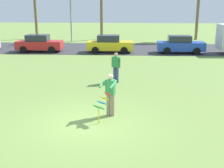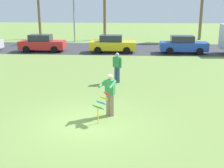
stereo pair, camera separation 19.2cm
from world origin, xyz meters
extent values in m
plane|color=olive|center=(0.00, 0.00, 0.00)|extent=(120.00, 120.00, 0.00)
cube|color=#38383D|center=(0.00, 19.17, 0.01)|extent=(120.00, 8.00, 0.01)
cylinder|color=gray|center=(0.89, 0.86, 0.45)|extent=(0.16, 0.16, 0.90)
cylinder|color=gray|center=(0.72, 0.92, 0.45)|extent=(0.16, 0.16, 0.90)
cube|color=#338C4C|center=(0.81, 0.89, 1.20)|extent=(0.41, 0.33, 0.60)
sphere|color=beige|center=(0.81, 0.89, 1.62)|extent=(0.22, 0.22, 0.22)
cylinder|color=#338C4C|center=(0.93, 0.58, 1.38)|extent=(0.28, 0.58, 0.24)
cylinder|color=#338C4C|center=(0.52, 0.73, 1.38)|extent=(0.28, 0.58, 0.24)
cube|color=red|center=(0.73, 0.43, 1.05)|extent=(0.26, 0.25, 0.12)
cube|color=yellow|center=(0.63, 0.30, 0.92)|extent=(0.34, 0.31, 0.12)
cube|color=#1E99D8|center=(0.53, 0.17, 0.78)|extent=(0.41, 0.37, 0.12)
cube|color=green|center=(0.43, 0.04, 0.64)|extent=(0.49, 0.43, 0.12)
cylinder|color=yellow|center=(0.43, 0.04, 0.32)|extent=(0.04, 0.04, 0.64)
cube|color=red|center=(-6.92, 16.77, 0.64)|extent=(4.25, 1.82, 0.76)
cube|color=#282D38|center=(-7.07, 16.76, 1.30)|extent=(2.06, 1.45, 0.60)
cylinder|color=black|center=(-5.64, 17.61, 0.32)|extent=(0.65, 0.24, 0.64)
cylinder|color=black|center=(-5.59, 16.00, 0.32)|extent=(0.65, 0.24, 0.64)
cylinder|color=black|center=(-8.24, 17.53, 0.32)|extent=(0.65, 0.24, 0.64)
cylinder|color=black|center=(-8.19, 15.92, 0.32)|extent=(0.65, 0.24, 0.64)
cube|color=yellow|center=(-0.28, 16.77, 0.64)|extent=(4.23, 1.77, 0.76)
cube|color=#282D38|center=(-0.43, 16.76, 1.30)|extent=(2.04, 1.43, 0.60)
cylinder|color=black|center=(1.01, 17.59, 0.32)|extent=(0.64, 0.23, 0.64)
cylinder|color=black|center=(1.04, 15.98, 0.32)|extent=(0.64, 0.23, 0.64)
cylinder|color=black|center=(-1.59, 17.55, 0.32)|extent=(0.64, 0.23, 0.64)
cylinder|color=black|center=(-1.57, 15.94, 0.32)|extent=(0.64, 0.23, 0.64)
cube|color=#2347B7|center=(6.18, 16.77, 0.64)|extent=(4.23, 1.77, 0.76)
cube|color=#282D38|center=(6.03, 16.77, 1.30)|extent=(2.04, 1.43, 0.60)
cylinder|color=black|center=(7.50, 17.55, 0.32)|extent=(0.64, 0.23, 0.64)
cylinder|color=black|center=(7.47, 15.94, 0.32)|extent=(0.64, 0.23, 0.64)
cylinder|color=black|center=(4.89, 17.59, 0.32)|extent=(0.64, 0.23, 0.64)
cylinder|color=black|center=(4.87, 15.98, 0.32)|extent=(0.64, 0.23, 0.64)
cylinder|color=brown|center=(-10.55, 27.53, 3.51)|extent=(0.36, 0.36, 7.01)
cylinder|color=brown|center=(-2.04, 26.94, 4.37)|extent=(0.36, 0.36, 8.75)
cylinder|color=brown|center=(9.83, 27.50, 3.65)|extent=(0.36, 0.36, 7.30)
cylinder|color=#9E9EA3|center=(-5.31, 24.03, 3.50)|extent=(0.16, 0.16, 7.00)
cylinder|color=#384772|center=(0.86, 6.04, 0.45)|extent=(0.16, 0.16, 0.90)
cylinder|color=#384772|center=(0.70, 6.12, 0.45)|extent=(0.16, 0.16, 0.90)
cube|color=#338C4C|center=(0.78, 6.08, 1.20)|extent=(0.42, 0.36, 0.60)
sphere|color=tan|center=(0.78, 6.08, 1.62)|extent=(0.22, 0.22, 0.22)
cylinder|color=#338C4C|center=(0.99, 5.97, 1.17)|extent=(0.09, 0.09, 0.58)
cylinder|color=#338C4C|center=(0.56, 6.19, 1.17)|extent=(0.09, 0.09, 0.58)
camera|label=1|loc=(1.55, -10.23, 4.39)|focal=46.99mm
camera|label=2|loc=(1.75, -10.21, 4.39)|focal=46.99mm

